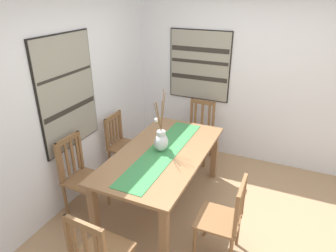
{
  "coord_description": "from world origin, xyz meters",
  "views": [
    {
      "loc": [
        -2.62,
        -0.63,
        2.53
      ],
      "look_at": [
        0.31,
        0.67,
        1.05
      ],
      "focal_mm": 32.38,
      "sensor_mm": 36.0,
      "label": 1
    }
  ],
  "objects_px": {
    "painting_on_side_wall": "(200,66)",
    "chair_4": "(80,175)",
    "chair_1": "(199,131)",
    "painting_on_back_wall": "(67,93)",
    "chair_3": "(224,218)",
    "chair_2": "(122,143)",
    "dining_table": "(163,159)",
    "centerpiece_vase": "(161,140)"
  },
  "relations": [
    {
      "from": "chair_1",
      "to": "chair_2",
      "type": "height_order",
      "value": "chair_1"
    },
    {
      "from": "dining_table",
      "to": "chair_2",
      "type": "distance_m",
      "value": 0.98
    },
    {
      "from": "chair_3",
      "to": "painting_on_side_wall",
      "type": "bearing_deg",
      "value": 25.69
    },
    {
      "from": "dining_table",
      "to": "chair_3",
      "type": "xyz_separation_m",
      "value": [
        -0.48,
        -0.89,
        -0.19
      ]
    },
    {
      "from": "centerpiece_vase",
      "to": "chair_4",
      "type": "bearing_deg",
      "value": 120.3
    },
    {
      "from": "centerpiece_vase",
      "to": "chair_2",
      "type": "height_order",
      "value": "centerpiece_vase"
    },
    {
      "from": "centerpiece_vase",
      "to": "chair_1",
      "type": "distance_m",
      "value": 1.33
    },
    {
      "from": "painting_on_side_wall",
      "to": "dining_table",
      "type": "bearing_deg",
      "value": -176.0
    },
    {
      "from": "chair_4",
      "to": "painting_on_side_wall",
      "type": "distance_m",
      "value": 2.39
    },
    {
      "from": "chair_1",
      "to": "chair_2",
      "type": "bearing_deg",
      "value": 133.69
    },
    {
      "from": "dining_table",
      "to": "centerpiece_vase",
      "type": "xyz_separation_m",
      "value": [
        0.02,
        0.03,
        0.24
      ]
    },
    {
      "from": "centerpiece_vase",
      "to": "chair_2",
      "type": "bearing_deg",
      "value": 62.97
    },
    {
      "from": "chair_2",
      "to": "chair_3",
      "type": "height_order",
      "value": "chair_3"
    },
    {
      "from": "dining_table",
      "to": "painting_on_side_wall",
      "type": "relative_size",
      "value": 1.73
    },
    {
      "from": "chair_1",
      "to": "painting_on_back_wall",
      "type": "height_order",
      "value": "painting_on_back_wall"
    },
    {
      "from": "chair_1",
      "to": "chair_3",
      "type": "xyz_separation_m",
      "value": [
        -1.77,
        -0.86,
        -0.01
      ]
    },
    {
      "from": "chair_2",
      "to": "painting_on_back_wall",
      "type": "height_order",
      "value": "painting_on_back_wall"
    },
    {
      "from": "painting_on_back_wall",
      "to": "chair_2",
      "type": "bearing_deg",
      "value": -19.46
    },
    {
      "from": "dining_table",
      "to": "painting_on_side_wall",
      "type": "height_order",
      "value": "painting_on_side_wall"
    },
    {
      "from": "chair_3",
      "to": "painting_on_back_wall",
      "type": "distance_m",
      "value": 2.21
    },
    {
      "from": "dining_table",
      "to": "chair_2",
      "type": "xyz_separation_m",
      "value": [
        0.44,
        0.86,
        -0.18
      ]
    },
    {
      "from": "dining_table",
      "to": "centerpiece_vase",
      "type": "height_order",
      "value": "centerpiece_vase"
    },
    {
      "from": "chair_1",
      "to": "chair_4",
      "type": "distance_m",
      "value": 1.97
    },
    {
      "from": "chair_2",
      "to": "painting_on_side_wall",
      "type": "height_order",
      "value": "painting_on_side_wall"
    },
    {
      "from": "dining_table",
      "to": "chair_4",
      "type": "relative_size",
      "value": 1.93
    },
    {
      "from": "painting_on_back_wall",
      "to": "chair_1",
      "type": "bearing_deg",
      "value": -36.34
    },
    {
      "from": "painting_on_back_wall",
      "to": "centerpiece_vase",
      "type": "bearing_deg",
      "value": -76.07
    },
    {
      "from": "centerpiece_vase",
      "to": "chair_1",
      "type": "relative_size",
      "value": 0.78
    },
    {
      "from": "painting_on_back_wall",
      "to": "painting_on_side_wall",
      "type": "xyz_separation_m",
      "value": [
        1.84,
        -0.99,
        0.01
      ]
    },
    {
      "from": "centerpiece_vase",
      "to": "painting_on_back_wall",
      "type": "relative_size",
      "value": 0.55
    },
    {
      "from": "centerpiece_vase",
      "to": "painting_on_back_wall",
      "type": "distance_m",
      "value": 1.22
    },
    {
      "from": "chair_3",
      "to": "chair_4",
      "type": "distance_m",
      "value": 1.76
    },
    {
      "from": "dining_table",
      "to": "painting_on_back_wall",
      "type": "xyz_separation_m",
      "value": [
        -0.24,
        1.1,
        0.76
      ]
    },
    {
      "from": "dining_table",
      "to": "chair_4",
      "type": "distance_m",
      "value": 1.0
    },
    {
      "from": "dining_table",
      "to": "painting_on_back_wall",
      "type": "bearing_deg",
      "value": 102.5
    },
    {
      "from": "chair_1",
      "to": "chair_2",
      "type": "xyz_separation_m",
      "value": [
        -0.84,
        0.88,
        -0.0
      ]
    },
    {
      "from": "centerpiece_vase",
      "to": "painting_on_side_wall",
      "type": "relative_size",
      "value": 0.68
    },
    {
      "from": "centerpiece_vase",
      "to": "chair_3",
      "type": "relative_size",
      "value": 0.81
    },
    {
      "from": "chair_3",
      "to": "painting_on_side_wall",
      "type": "height_order",
      "value": "painting_on_side_wall"
    },
    {
      "from": "painting_on_side_wall",
      "to": "chair_4",
      "type": "bearing_deg",
      "value": 159.81
    },
    {
      "from": "chair_1",
      "to": "chair_4",
      "type": "xyz_separation_m",
      "value": [
        -1.76,
        0.9,
        0.01
      ]
    },
    {
      "from": "chair_3",
      "to": "painting_on_back_wall",
      "type": "relative_size",
      "value": 0.68
    }
  ]
}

